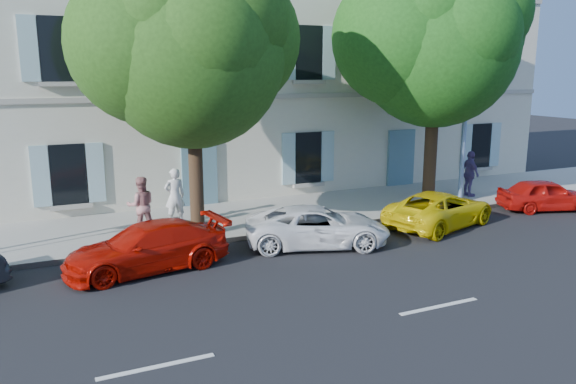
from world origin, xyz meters
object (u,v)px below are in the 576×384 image
car_white_coupe (318,226)px  pedestrian_a (175,196)px  car_yellow_supercar (440,209)px  street_lamp (471,71)px  tree_left (192,55)px  pedestrian_c (470,174)px  car_red_hatchback (546,195)px  tree_right (436,47)px  car_red_coupe (147,247)px  pedestrian_b (141,205)px

car_white_coupe → pedestrian_a: bearing=61.3°
car_yellow_supercar → street_lamp: 5.30m
tree_left → pedestrian_c: bearing=4.4°
car_yellow_supercar → car_red_hatchback: size_ratio=1.23×
tree_left → car_red_hatchback: bearing=-7.5°
pedestrian_c → street_lamp: bearing=136.3°
tree_left → car_yellow_supercar: bearing=-13.2°
car_white_coupe → car_red_hatchback: same height
street_lamp → pedestrian_c: (1.06, 0.87, -3.88)m
tree_left → tree_right: bearing=3.9°
car_white_coupe → tree_left: bearing=75.9°
tree_left → tree_right: (8.92, 0.61, 0.41)m
car_red_coupe → pedestrian_b: (0.38, 2.83, 0.42)m
car_white_coupe → car_red_hatchback: bearing=-69.3°
car_red_coupe → street_lamp: street_lamp is taller
street_lamp → car_red_coupe: bearing=-170.8°
car_red_coupe → car_red_hatchback: 14.24m
car_red_hatchback → tree_left: bearing=101.1°
car_red_hatchback → pedestrian_a: (-12.67, 3.25, 0.47)m
tree_left → pedestrian_b: tree_left is taller
tree_right → pedestrian_c: size_ratio=4.93×
car_red_hatchback → pedestrian_a: size_ratio=1.87×
car_white_coupe → tree_right: bearing=-48.0°
car_red_coupe → pedestrian_a: 3.92m
tree_left → pedestrian_a: (-0.27, 1.62, -4.30)m
car_red_hatchback → pedestrian_b: (-13.85, 2.52, 0.44)m
pedestrian_a → car_white_coupe: bearing=131.4°
tree_right → car_red_hatchback: bearing=-32.8°
tree_right → pedestrian_b: tree_right is taller
car_red_coupe → car_yellow_supercar: (9.35, 0.17, -0.02)m
car_yellow_supercar → pedestrian_b: bearing=55.7°
car_red_coupe → tree_left: 5.45m
car_red_coupe → pedestrian_a: pedestrian_a is taller
pedestrian_a → pedestrian_c: (11.33, -0.78, -0.01)m
street_lamp → pedestrian_b: size_ratio=4.85×
car_red_coupe → car_red_hatchback: (14.24, 0.31, -0.02)m
street_lamp → pedestrian_a: bearing=170.9°
car_red_hatchback → car_white_coupe: bearing=110.4°
car_white_coupe → pedestrian_c: bearing=-52.3°
car_red_hatchback → pedestrian_c: bearing=46.9°
tree_right → pedestrian_b: size_ratio=5.04×
car_yellow_supercar → pedestrian_a: 8.50m
car_white_coupe → tree_right: tree_right is taller
tree_right → street_lamp: bearing=-30.4°
tree_left → pedestrian_b: bearing=148.3°
pedestrian_a → pedestrian_c: bearing=175.0°
car_red_coupe → tree_left: tree_left is taller
car_red_hatchback → pedestrian_c: size_ratio=1.90×
car_white_coupe → tree_right: size_ratio=0.47×
car_yellow_supercar → pedestrian_a: size_ratio=2.31×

